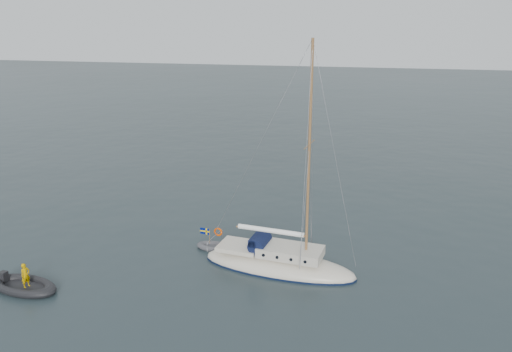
# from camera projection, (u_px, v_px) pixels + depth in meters

# --- Properties ---
(ground) EXTENTS (300.00, 300.00, 0.00)m
(ground) POSITION_uv_depth(u_px,v_px,m) (269.00, 250.00, 33.11)
(ground) COLOR black
(ground) RESTS_ON ground
(sailboat) EXTENTS (10.06, 3.01, 14.33)m
(sailboat) POSITION_uv_depth(u_px,v_px,m) (279.00, 252.00, 30.30)
(sailboat) COLOR beige
(sailboat) RESTS_ON ground
(dinghy) EXTENTS (2.65, 1.20, 0.38)m
(dinghy) POSITION_uv_depth(u_px,v_px,m) (216.00, 247.00, 33.19)
(dinghy) COLOR #48484D
(dinghy) RESTS_ON ground
(rib) EXTENTS (4.28, 1.95, 1.65)m
(rib) POSITION_uv_depth(u_px,v_px,m) (24.00, 285.00, 28.13)
(rib) COLOR black
(rib) RESTS_ON ground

